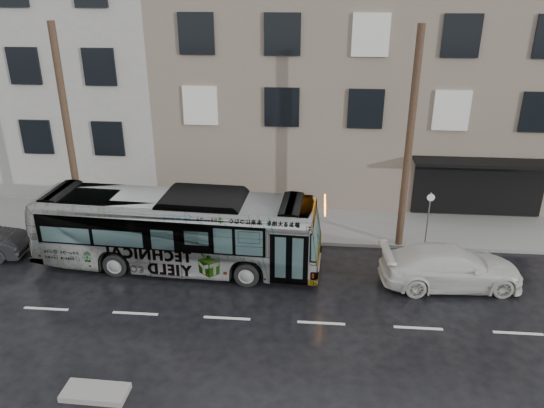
{
  "coord_description": "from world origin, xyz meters",
  "views": [
    {
      "loc": [
        2.83,
        -17.34,
        10.67
      ],
      "look_at": [
        1.11,
        2.5,
        2.14
      ],
      "focal_mm": 35.0,
      "sensor_mm": 36.0,
      "label": 1
    }
  ],
  "objects_px": {
    "utility_pole_rear": "(68,134)",
    "white_sedan": "(451,267)",
    "sign_post": "(428,219)",
    "utility_pole_front": "(409,143)",
    "bus": "(177,230)"
  },
  "relations": [
    {
      "from": "sign_post",
      "to": "white_sedan",
      "type": "height_order",
      "value": "sign_post"
    },
    {
      "from": "bus",
      "to": "white_sedan",
      "type": "distance_m",
      "value": 10.51
    },
    {
      "from": "utility_pole_front",
      "to": "bus",
      "type": "xyz_separation_m",
      "value": [
        -8.99,
        -2.38,
        -3.08
      ]
    },
    {
      "from": "bus",
      "to": "white_sedan",
      "type": "xyz_separation_m",
      "value": [
        10.47,
        -0.55,
        -0.81
      ]
    },
    {
      "from": "sign_post",
      "to": "white_sedan",
      "type": "bearing_deg",
      "value": -82.58
    },
    {
      "from": "utility_pole_rear",
      "to": "white_sedan",
      "type": "distance_m",
      "value": 16.23
    },
    {
      "from": "utility_pole_rear",
      "to": "white_sedan",
      "type": "relative_size",
      "value": 1.72
    },
    {
      "from": "utility_pole_front",
      "to": "utility_pole_rear",
      "type": "height_order",
      "value": "same"
    },
    {
      "from": "sign_post",
      "to": "bus",
      "type": "distance_m",
      "value": 10.36
    },
    {
      "from": "utility_pole_front",
      "to": "white_sedan",
      "type": "height_order",
      "value": "utility_pole_front"
    },
    {
      "from": "utility_pole_rear",
      "to": "utility_pole_front",
      "type": "bearing_deg",
      "value": 0.0
    },
    {
      "from": "utility_pole_front",
      "to": "sign_post",
      "type": "bearing_deg",
      "value": 0.0
    },
    {
      "from": "utility_pole_front",
      "to": "bus",
      "type": "relative_size",
      "value": 0.8
    },
    {
      "from": "utility_pole_front",
      "to": "sign_post",
      "type": "distance_m",
      "value": 3.48
    },
    {
      "from": "sign_post",
      "to": "utility_pole_rear",
      "type": "bearing_deg",
      "value": 180.0
    }
  ]
}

